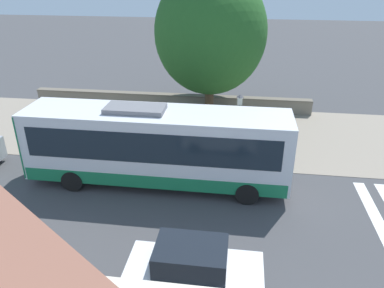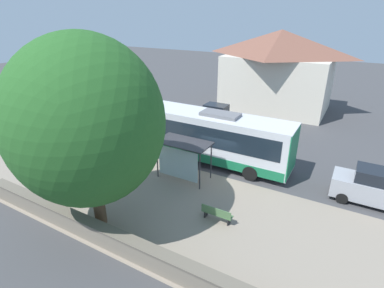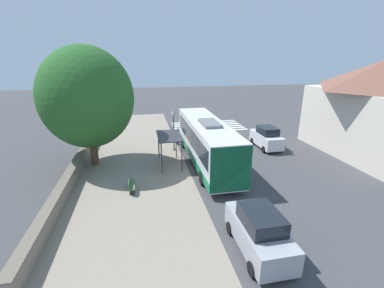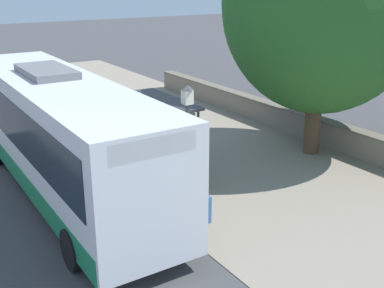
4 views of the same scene
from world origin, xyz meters
name	(u,v)px [view 2 (image 2 of 4)]	position (x,y,z in m)	size (l,w,h in m)	color
ground_plane	(215,174)	(0.00, 0.00, 0.00)	(120.00, 120.00, 0.00)	#424244
sidewalk_plaza	(180,210)	(-4.50, 0.00, 0.01)	(9.00, 44.00, 0.02)	gray
crosswalk_stripes	(117,121)	(5.00, 13.29, 0.00)	(9.00, 5.25, 0.01)	silver
stone_wall	(131,248)	(-8.55, 0.00, 0.53)	(0.60, 20.00, 1.04)	slate
background_building	(278,70)	(17.04, 0.72, 4.32)	(8.01, 11.39, 8.40)	beige
bus	(208,135)	(1.71, 1.39, 1.96)	(2.75, 11.98, 3.80)	silver
bus_shelter	(182,149)	(-1.52, 1.58, 2.16)	(1.84, 3.43, 2.58)	#2D2D33
pedestrian	(136,141)	(0.09, 6.72, 1.04)	(0.34, 0.23, 1.76)	#2D3347
bench	(217,214)	(-4.38, -2.20, 0.48)	(0.40, 1.66, 0.88)	#4C7247
street_lamp_near	(148,132)	(-0.52, 5.07, 2.28)	(0.28, 0.28, 3.82)	#4C4C51
shade_tree	(87,122)	(-7.42, 2.98, 5.54)	(7.07, 7.07, 9.44)	brown
parked_car_behind_bus	(373,187)	(1.47, -9.11, 1.01)	(1.93, 4.16, 2.11)	#9EA0A8
parked_car_far_lane	(215,116)	(8.46, 4.01, 1.02)	(1.86, 4.03, 2.14)	silver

